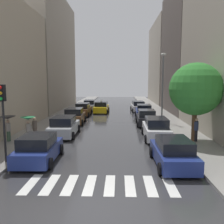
{
  "coord_description": "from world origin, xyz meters",
  "views": [
    {
      "loc": [
        0.85,
        -8.12,
        4.67
      ],
      "look_at": [
        -0.03,
        22.04,
        0.7
      ],
      "focal_mm": 38.66,
      "sensor_mm": 36.0,
      "label": 1
    }
  ],
  "objects_px": {
    "parked_car_left_third": "(75,116)",
    "pedestrian_near_tree": "(8,122)",
    "pedestrian_far_side": "(196,129)",
    "pedestrian_foreground": "(28,123)",
    "pedestrian_by_kerb": "(35,128)",
    "street_tree_right": "(196,89)",
    "parked_car_left_fourth": "(83,110)",
    "taxi_midroad": "(101,107)",
    "parked_car_right_nearest": "(173,153)",
    "lamp_post_right": "(163,83)",
    "parked_car_left_second": "(64,126)",
    "parked_car_left_nearest": "(39,149)",
    "parked_car_right_third": "(146,118)",
    "parked_car_right_fourth": "(144,111)",
    "parked_car_left_fifth": "(90,105)",
    "traffic_light_left_corner": "(3,106)",
    "parked_car_right_fifth": "(138,107)",
    "parked_car_right_second": "(156,129)"
  },
  "relations": [
    {
      "from": "parked_car_right_fourth",
      "to": "parked_car_right_fifth",
      "type": "height_order",
      "value": "parked_car_right_fourth"
    },
    {
      "from": "parked_car_left_fifth",
      "to": "pedestrian_far_side",
      "type": "height_order",
      "value": "pedestrian_far_side"
    },
    {
      "from": "taxi_midroad",
      "to": "street_tree_right",
      "type": "distance_m",
      "value": 18.97
    },
    {
      "from": "parked_car_left_second",
      "to": "taxi_midroad",
      "type": "bearing_deg",
      "value": -8.97
    },
    {
      "from": "parked_car_right_fourth",
      "to": "parked_car_right_second",
      "type": "bearing_deg",
      "value": -178.49
    },
    {
      "from": "parked_car_left_second",
      "to": "parked_car_right_fifth",
      "type": "xyz_separation_m",
      "value": [
        7.53,
        16.2,
        -0.03
      ]
    },
    {
      "from": "parked_car_left_second",
      "to": "pedestrian_near_tree",
      "type": "height_order",
      "value": "pedestrian_near_tree"
    },
    {
      "from": "parked_car_left_second",
      "to": "lamp_post_right",
      "type": "bearing_deg",
      "value": -57.04
    },
    {
      "from": "parked_car_right_second",
      "to": "parked_car_left_fifth",
      "type": "bearing_deg",
      "value": 23.25
    },
    {
      "from": "parked_car_right_nearest",
      "to": "pedestrian_near_tree",
      "type": "xyz_separation_m",
      "value": [
        -11.22,
        4.5,
        0.84
      ]
    },
    {
      "from": "pedestrian_by_kerb",
      "to": "street_tree_right",
      "type": "xyz_separation_m",
      "value": [
        12.02,
        -0.02,
        2.96
      ]
    },
    {
      "from": "street_tree_right",
      "to": "parked_car_left_third",
      "type": "bearing_deg",
      "value": 142.6
    },
    {
      "from": "pedestrian_far_side",
      "to": "parked_car_left_nearest",
      "type": "bearing_deg",
      "value": -140.86
    },
    {
      "from": "parked_car_right_third",
      "to": "street_tree_right",
      "type": "height_order",
      "value": "street_tree_right"
    },
    {
      "from": "parked_car_right_fourth",
      "to": "parked_car_left_nearest",
      "type": "bearing_deg",
      "value": 157.51
    },
    {
      "from": "parked_car_right_fourth",
      "to": "pedestrian_far_side",
      "type": "relative_size",
      "value": 2.51
    },
    {
      "from": "parked_car_left_second",
      "to": "lamp_post_right",
      "type": "distance_m",
      "value": 11.82
    },
    {
      "from": "parked_car_left_fourth",
      "to": "taxi_midroad",
      "type": "height_order",
      "value": "taxi_midroad"
    },
    {
      "from": "parked_car_right_nearest",
      "to": "parked_car_right_fifth",
      "type": "distance_m",
      "value": 23.32
    },
    {
      "from": "lamp_post_right",
      "to": "parked_car_left_second",
      "type": "bearing_deg",
      "value": -146.24
    },
    {
      "from": "lamp_post_right",
      "to": "pedestrian_foreground",
      "type": "bearing_deg",
      "value": -141.89
    },
    {
      "from": "parked_car_left_second",
      "to": "pedestrian_by_kerb",
      "type": "bearing_deg",
      "value": 139.82
    },
    {
      "from": "street_tree_right",
      "to": "parked_car_right_third",
      "type": "bearing_deg",
      "value": 111.13
    },
    {
      "from": "pedestrian_foreground",
      "to": "parked_car_right_fourth",
      "type": "bearing_deg",
      "value": -101.76
    },
    {
      "from": "parked_car_right_nearest",
      "to": "pedestrian_near_tree",
      "type": "distance_m",
      "value": 12.12
    },
    {
      "from": "street_tree_right",
      "to": "traffic_light_left_corner",
      "type": "bearing_deg",
      "value": -156.94
    },
    {
      "from": "parked_car_left_fifth",
      "to": "pedestrian_near_tree",
      "type": "distance_m",
      "value": 20.79
    },
    {
      "from": "parked_car_left_nearest",
      "to": "parked_car_right_third",
      "type": "xyz_separation_m",
      "value": [
        7.49,
        11.59,
        0.03
      ]
    },
    {
      "from": "parked_car_left_third",
      "to": "parked_car_right_fifth",
      "type": "xyz_separation_m",
      "value": [
        7.72,
        10.37,
        -0.04
      ]
    },
    {
      "from": "parked_car_left_fifth",
      "to": "parked_car_left_second",
      "type": "bearing_deg",
      "value": 177.63
    },
    {
      "from": "parked_car_right_second",
      "to": "parked_car_right_fourth",
      "type": "bearing_deg",
      "value": 0.25
    },
    {
      "from": "parked_car_left_fourth",
      "to": "parked_car_right_nearest",
      "type": "distance_m",
      "value": 20.48
    },
    {
      "from": "parked_car_left_nearest",
      "to": "pedestrian_near_tree",
      "type": "height_order",
      "value": "pedestrian_near_tree"
    },
    {
      "from": "parked_car_left_third",
      "to": "street_tree_right",
      "type": "height_order",
      "value": "street_tree_right"
    },
    {
      "from": "parked_car_left_second",
      "to": "parked_car_right_fourth",
      "type": "relative_size",
      "value": 1.04
    },
    {
      "from": "parked_car_left_third",
      "to": "pedestrian_by_kerb",
      "type": "relative_size",
      "value": 2.48
    },
    {
      "from": "pedestrian_far_side",
      "to": "pedestrian_foreground",
      "type": "bearing_deg",
      "value": -161.88
    },
    {
      "from": "parked_car_right_fourth",
      "to": "pedestrian_by_kerb",
      "type": "relative_size",
      "value": 2.55
    },
    {
      "from": "parked_car_left_third",
      "to": "street_tree_right",
      "type": "distance_m",
      "value": 13.54
    },
    {
      "from": "parked_car_left_second",
      "to": "pedestrian_foreground",
      "type": "bearing_deg",
      "value": 141.95
    },
    {
      "from": "pedestrian_near_tree",
      "to": "taxi_midroad",
      "type": "bearing_deg",
      "value": -175.73
    },
    {
      "from": "parked_car_left_third",
      "to": "pedestrian_near_tree",
      "type": "height_order",
      "value": "pedestrian_near_tree"
    },
    {
      "from": "taxi_midroad",
      "to": "street_tree_right",
      "type": "height_order",
      "value": "street_tree_right"
    },
    {
      "from": "parked_car_left_fourth",
      "to": "pedestrian_by_kerb",
      "type": "relative_size",
      "value": 2.54
    },
    {
      "from": "parked_car_right_nearest",
      "to": "lamp_post_right",
      "type": "bearing_deg",
      "value": -8.44
    },
    {
      "from": "taxi_midroad",
      "to": "traffic_light_left_corner",
      "type": "relative_size",
      "value": 1.03
    },
    {
      "from": "parked_car_left_nearest",
      "to": "lamp_post_right",
      "type": "distance_m",
      "value": 16.34
    },
    {
      "from": "parked_car_left_fifth",
      "to": "pedestrian_far_side",
      "type": "xyz_separation_m",
      "value": [
        10.39,
        -20.09,
        0.33
      ]
    },
    {
      "from": "pedestrian_far_side",
      "to": "street_tree_right",
      "type": "xyz_separation_m",
      "value": [
        -0.12,
        0.09,
        2.94
      ]
    },
    {
      "from": "parked_car_left_second",
      "to": "parked_car_right_third",
      "type": "distance_m",
      "value": 9.0
    }
  ]
}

